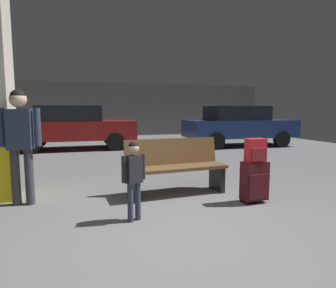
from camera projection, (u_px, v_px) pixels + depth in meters
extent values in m
cube|color=slate|center=(127.00, 169.00, 6.89)|extent=(18.00, 18.00, 0.10)
cube|color=#565658|center=(103.00, 110.00, 15.18)|extent=(18.00, 0.12, 2.80)
cube|color=brown|center=(178.00, 168.00, 4.57)|extent=(1.63, 0.58, 0.05)
cube|color=brown|center=(172.00, 151.00, 4.78)|extent=(1.60, 0.25, 0.42)
cube|color=black|center=(134.00, 186.00, 4.34)|extent=(0.11, 0.41, 0.41)
cube|color=black|center=(217.00, 178.00, 4.85)|extent=(0.11, 0.41, 0.41)
cube|color=#471419|center=(254.00, 181.00, 4.21)|extent=(0.39, 0.23, 0.56)
cube|color=#471419|center=(259.00, 187.00, 4.11)|extent=(0.34, 0.05, 0.36)
cube|color=#A5A5AA|center=(252.00, 162.00, 4.25)|extent=(0.14, 0.04, 0.02)
cylinder|color=black|center=(241.00, 200.00, 4.26)|extent=(0.02, 0.05, 0.04)
cylinder|color=black|center=(259.00, 198.00, 4.38)|extent=(0.02, 0.05, 0.04)
cube|color=red|center=(255.00, 150.00, 4.15)|extent=(0.28, 0.17, 0.34)
cube|color=maroon|center=(259.00, 155.00, 4.07)|extent=(0.23, 0.03, 0.19)
cylinder|color=black|center=(256.00, 139.00, 4.14)|extent=(0.06, 0.03, 0.02)
cylinder|color=#33384C|center=(138.00, 201.00, 3.54)|extent=(0.07, 0.07, 0.47)
cylinder|color=#33384C|center=(130.00, 203.00, 3.47)|extent=(0.07, 0.07, 0.47)
cube|color=#232328|center=(134.00, 169.00, 3.46)|extent=(0.22, 0.18, 0.34)
cylinder|color=#232328|center=(143.00, 166.00, 3.55)|extent=(0.06, 0.06, 0.32)
cylinder|color=#232328|center=(124.00, 169.00, 3.37)|extent=(0.06, 0.06, 0.32)
sphere|color=beige|center=(133.00, 148.00, 3.43)|extent=(0.13, 0.13, 0.13)
sphere|color=black|center=(133.00, 147.00, 3.43)|extent=(0.12, 0.12, 0.12)
cylinder|color=white|center=(124.00, 167.00, 3.49)|extent=(0.06, 0.06, 0.10)
cylinder|color=red|center=(124.00, 161.00, 3.48)|extent=(0.01, 0.01, 0.06)
cylinder|color=#38383D|center=(29.00, 177.00, 4.11)|extent=(0.12, 0.12, 0.80)
cylinder|color=#38383D|center=(16.00, 177.00, 4.08)|extent=(0.12, 0.12, 0.80)
cube|color=#2D3851|center=(20.00, 129.00, 4.02)|extent=(0.35, 0.23, 0.57)
cylinder|color=#2D3851|center=(37.00, 127.00, 4.05)|extent=(0.09, 0.09, 0.54)
cylinder|color=#2D3851|center=(2.00, 128.00, 3.98)|extent=(0.09, 0.09, 0.54)
sphere|color=beige|center=(18.00, 99.00, 3.97)|extent=(0.23, 0.23, 0.23)
sphere|color=black|center=(18.00, 97.00, 3.97)|extent=(0.21, 0.21, 0.21)
cube|color=maroon|center=(75.00, 130.00, 10.03)|extent=(4.11, 1.73, 0.64)
cube|color=black|center=(70.00, 113.00, 9.93)|extent=(2.11, 1.56, 0.52)
cylinder|color=black|center=(111.00, 138.00, 11.20)|extent=(0.60, 0.20, 0.60)
cylinder|color=black|center=(115.00, 142.00, 9.68)|extent=(0.60, 0.20, 0.60)
cylinder|color=black|center=(38.00, 139.00, 10.47)|extent=(0.60, 0.20, 0.60)
cylinder|color=black|center=(31.00, 144.00, 8.95)|extent=(0.60, 0.20, 0.60)
cube|color=navy|center=(239.00, 128.00, 10.97)|extent=(4.14, 1.81, 0.64)
cube|color=black|center=(236.00, 113.00, 10.86)|extent=(2.14, 1.59, 0.52)
cylinder|color=black|center=(258.00, 136.00, 12.10)|extent=(0.61, 0.22, 0.60)
cylinder|color=black|center=(282.00, 139.00, 10.56)|extent=(0.61, 0.22, 0.60)
cylinder|color=black|center=(200.00, 137.00, 11.45)|extent=(0.61, 0.22, 0.60)
cylinder|color=black|center=(216.00, 141.00, 9.92)|extent=(0.61, 0.22, 0.60)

